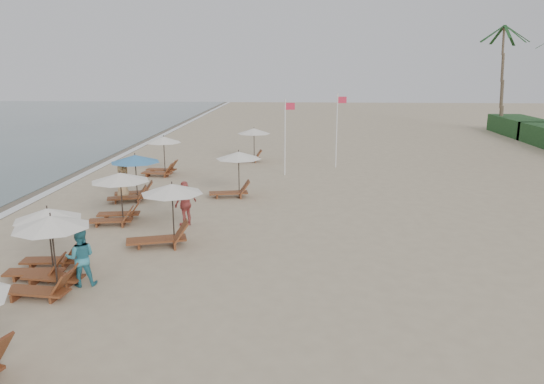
# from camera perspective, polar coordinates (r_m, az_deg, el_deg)

# --- Properties ---
(ground) EXTENTS (160.00, 160.00, 0.00)m
(ground) POSITION_cam_1_polar(r_m,az_deg,el_deg) (13.98, -4.06, -13.05)
(ground) COLOR tan
(ground) RESTS_ON ground
(foam_line) EXTENTS (0.50, 140.00, 0.02)m
(foam_line) POSITION_cam_1_polar(r_m,az_deg,el_deg) (26.56, -25.86, -1.33)
(foam_line) COLOR white
(foam_line) RESTS_ON ground
(lounger_station_1) EXTENTS (2.41, 2.13, 2.27)m
(lounger_station_1) POSITION_cam_1_polar(r_m,az_deg,el_deg) (15.93, -23.56, -6.20)
(lounger_station_1) COLOR brown
(lounger_station_1) RESTS_ON ground
(lounger_station_2) EXTENTS (2.32, 2.04, 2.10)m
(lounger_station_2) POSITION_cam_1_polar(r_m,az_deg,el_deg) (17.40, -23.85, -4.87)
(lounger_station_2) COLOR brown
(lounger_station_2) RESTS_ON ground
(lounger_station_3) EXTENTS (2.51, 2.38, 2.10)m
(lounger_station_3) POSITION_cam_1_polar(r_m,az_deg,el_deg) (21.97, -16.71, -0.23)
(lounger_station_3) COLOR brown
(lounger_station_3) RESTS_ON ground
(lounger_station_4) EXTENTS (2.54, 2.35, 2.20)m
(lounger_station_4) POSITION_cam_1_polar(r_m,az_deg,el_deg) (25.50, -15.16, 1.81)
(lounger_station_4) COLOR brown
(lounger_station_4) RESTS_ON ground
(lounger_station_5) EXTENTS (2.36, 2.06, 2.29)m
(lounger_station_5) POSITION_cam_1_polar(r_m,az_deg,el_deg) (31.04, -12.16, 3.94)
(lounger_station_5) COLOR brown
(lounger_station_5) RESTS_ON ground
(inland_station_0) EXTENTS (2.84, 2.24, 2.22)m
(inland_station_0) POSITION_cam_1_polar(r_m,az_deg,el_deg) (18.73, -11.79, -1.98)
(inland_station_0) COLOR brown
(inland_station_0) RESTS_ON ground
(inland_station_1) EXTENTS (2.66, 2.24, 2.22)m
(inland_station_1) POSITION_cam_1_polar(r_m,az_deg,el_deg) (25.28, -4.15, 2.60)
(inland_station_1) COLOR brown
(inland_station_1) RESTS_ON ground
(inland_station_2) EXTENTS (2.60, 2.24, 2.22)m
(inland_station_2) POSITION_cam_1_polar(r_m,az_deg,el_deg) (34.73, -2.29, 5.74)
(inland_station_2) COLOR brown
(inland_station_2) RESTS_ON ground
(beachgoer_mid_a) EXTENTS (0.99, 0.87, 1.73)m
(beachgoer_mid_a) POSITION_cam_1_polar(r_m,az_deg,el_deg) (16.15, -20.38, -6.80)
(beachgoer_mid_a) COLOR teal
(beachgoer_mid_a) RESTS_ON ground
(beachgoer_far_a) EXTENTS (1.00, 1.14, 1.84)m
(beachgoer_far_a) POSITION_cam_1_polar(r_m,az_deg,el_deg) (21.00, -9.51, -1.26)
(beachgoer_far_a) COLOR #C2524D
(beachgoer_far_a) RESTS_ON ground
(beachgoer_far_b) EXTENTS (0.89, 1.03, 1.77)m
(beachgoer_far_b) POSITION_cam_1_polar(r_m,az_deg,el_deg) (25.86, -16.14, 1.15)
(beachgoer_far_b) COLOR tan
(beachgoer_far_b) RESTS_ON ground
(flag_pole_near) EXTENTS (0.60, 0.08, 4.43)m
(flag_pole_near) POSITION_cam_1_polar(r_m,az_deg,el_deg) (30.23, 1.52, 6.48)
(flag_pole_near) COLOR silver
(flag_pole_near) RESTS_ON ground
(flag_pole_far) EXTENTS (0.60, 0.08, 4.65)m
(flag_pole_far) POSITION_cam_1_polar(r_m,az_deg,el_deg) (32.76, 7.22, 7.14)
(flag_pole_far) COLOR silver
(flag_pole_far) RESTS_ON ground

